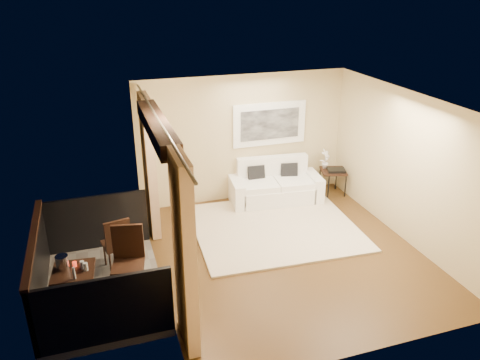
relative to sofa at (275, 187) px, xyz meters
name	(u,v)px	position (x,y,z in m)	size (l,w,h in m)	color
floor	(288,254)	(-0.58, -2.09, -0.33)	(5.00, 5.00, 0.00)	#513617
room_shell	(157,126)	(-2.71, -2.09, 2.19)	(5.00, 6.40, 5.00)	white
balcony	(91,279)	(-3.89, -2.09, -0.15)	(1.81, 2.60, 1.17)	#605B56
curtains	(164,201)	(-2.69, -2.09, 1.01)	(0.16, 4.80, 2.64)	tan
artwork	(270,124)	(-0.01, 0.37, 1.29)	(1.62, 0.07, 0.92)	white
rug	(275,227)	(-0.46, -1.17, -0.31)	(3.06, 2.67, 0.04)	beige
sofa	(275,187)	(0.00, 0.00, 0.00)	(2.00, 1.02, 0.93)	white
side_table	(333,173)	(1.35, -0.09, 0.19)	(0.65, 0.65, 0.57)	black
tray	(336,170)	(1.38, -0.16, 0.27)	(0.38, 0.28, 0.05)	black
orchid	(325,159)	(1.21, 0.07, 0.47)	(0.24, 0.16, 0.45)	white
bistro_table	(74,275)	(-4.09, -2.54, 0.26)	(0.63, 0.63, 0.68)	black
balcony_chair_far	(117,241)	(-3.43, -1.69, 0.23)	(0.49, 0.50, 0.96)	black
balcony_chair_near	(128,254)	(-3.30, -2.29, 0.31)	(0.55, 0.56, 1.09)	black
ice_bucket	(62,262)	(-4.22, -2.44, 0.45)	(0.18, 0.18, 0.20)	silver
candle	(75,264)	(-4.06, -2.44, 0.38)	(0.06, 0.06, 0.07)	red
vase	(74,273)	(-4.06, -2.76, 0.44)	(0.04, 0.04, 0.18)	silver
glass_a	(86,267)	(-3.91, -2.60, 0.41)	(0.06, 0.06, 0.12)	silver
glass_b	(82,265)	(-3.95, -2.53, 0.41)	(0.06, 0.06, 0.12)	white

